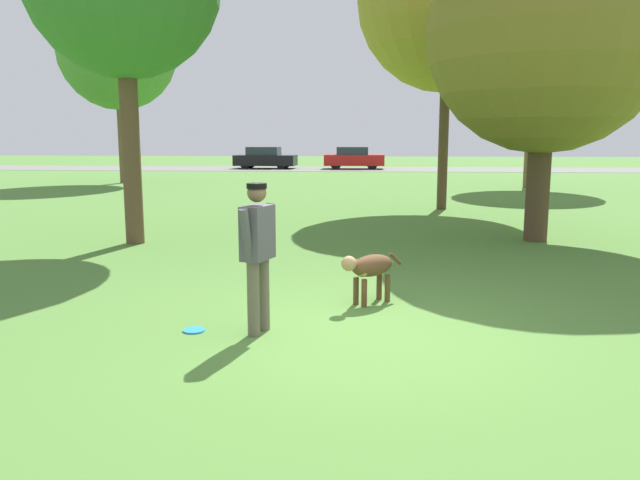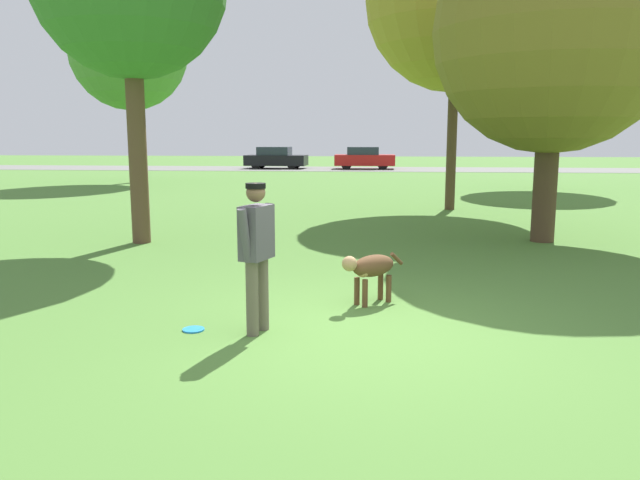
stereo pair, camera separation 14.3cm
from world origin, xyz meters
The scene contains 11 objects.
ground_plane centered at (0.00, 0.00, 0.00)m, with size 120.00×120.00×0.00m, color #4C7A33.
far_road_strip centered at (0.00, 33.71, 0.01)m, with size 120.00×6.00×0.01m.
person centered at (-1.10, -0.09, 0.93)m, with size 0.34×0.65×1.59m.
dog centered at (0.07, 1.17, 0.45)m, with size 0.80×0.76×0.65m.
frisbee centered at (-1.80, -0.10, 0.01)m, with size 0.24×0.24×0.02m.
tree_far_left centered at (-10.93, 20.94, 5.75)m, with size 5.10×5.10×8.31m.
tree_mid_center centered at (2.15, 11.62, 5.72)m, with size 4.94×4.94×8.20m.
tree_near_right centered at (3.39, 6.22, 3.99)m, with size 4.56×4.56×6.29m.
tree_far_right centered at (6.55, 19.69, 5.89)m, with size 4.94×4.94×8.38m.
parked_car_black centered at (-6.65, 33.96, 0.68)m, with size 4.02×2.02×1.40m.
parked_car_red centered at (-0.90, 33.89, 0.70)m, with size 3.84×1.84×1.41m.
Camera 1 is at (0.04, -6.40, 2.06)m, focal length 35.00 mm.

